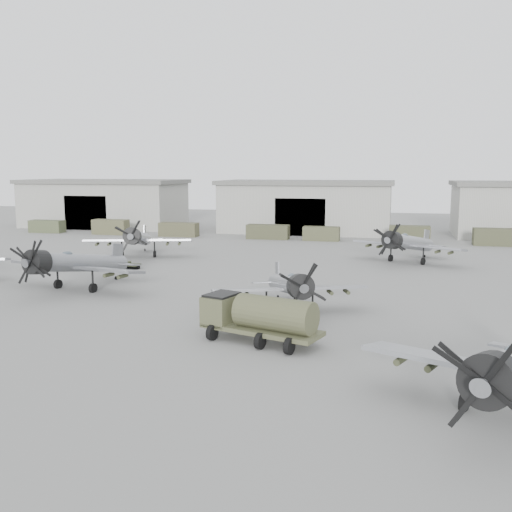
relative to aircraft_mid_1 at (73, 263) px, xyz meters
The scene contains 17 objects.
ground 15.53m from the aircraft_mid_1, 36.27° to the right, with size 220.00×220.00×0.00m, color slate.
hangar_left 58.80m from the aircraft_mid_1, 115.86° to the left, with size 29.00×14.80×8.70m.
hangar_center 54.35m from the aircraft_mid_1, 76.84° to the left, with size 29.00×14.80×8.70m.
support_truck_0 50.75m from the aircraft_mid_1, 126.22° to the left, with size 5.86×2.20×2.07m, color #454B31.
support_truck_1 44.79m from the aircraft_mid_1, 113.94° to the left, with size 5.83×2.20×2.44m, color #4C4B31.
support_truck_2 41.42m from the aircraft_mid_1, 98.70° to the left, with size 6.18×2.20×2.19m, color #46452D.
support_truck_3 41.78m from the aircraft_mid_1, 78.55° to the left, with size 6.47×2.20×2.19m, color #3E3F29.
support_truck_4 44.14m from the aircraft_mid_1, 68.05° to the left, with size 5.41×2.20×2.08m, color #44462D.
support_truck_5 50.31m from the aircraft_mid_1, 54.46° to the left, with size 5.75×2.20×2.52m, color #3E3F29.
support_truck_6 57.93m from the aircraft_mid_1, 44.96° to the left, with size 6.19×2.20×2.41m, color #3D3F29.
aircraft_mid_1 is the anchor object (origin of this frame).
aircraft_mid_2 20.11m from the aircraft_mid_1, ahead, with size 11.40×10.30×4.62m.
aircraft_far_0 19.24m from the aircraft_mid_1, 98.68° to the left, with size 13.01×11.71×5.19m.
aircraft_far_1 36.22m from the aircraft_mid_1, 38.04° to the left, with size 12.58×11.41×5.16m.
fuel_tanker 22.09m from the aircraft_mid_1, 29.05° to the right, with size 7.96×4.62×2.92m.
tug_trailer 12.51m from the aircraft_mid_1, 105.50° to the left, with size 6.33×1.97×1.26m.
ground_crew 13.42m from the aircraft_mid_1, 138.82° to the left, with size 0.65×0.43×1.78m, color #3E3B28.
Camera 1 is at (14.81, -34.69, 10.50)m, focal length 40.00 mm.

